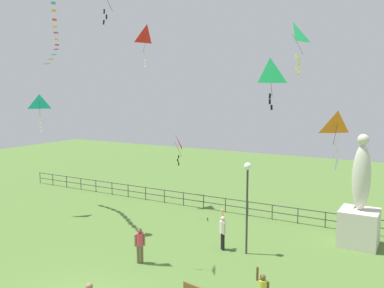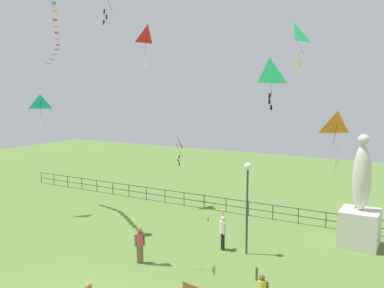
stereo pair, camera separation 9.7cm
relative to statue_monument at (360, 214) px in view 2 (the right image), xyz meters
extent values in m
cube|color=beige|center=(0.00, 0.00, -0.75)|extent=(1.86, 1.86, 1.87)
ellipsoid|color=beige|center=(0.00, 0.00, 1.85)|extent=(0.90, 0.76, 3.33)
sphere|color=beige|center=(0.00, 0.00, 3.76)|extent=(0.56, 0.56, 0.56)
cylinder|color=#38383D|center=(-4.54, -3.86, 0.39)|extent=(0.10, 0.10, 4.15)
sphere|color=white|center=(-4.54, -3.86, 2.62)|extent=(0.36, 0.36, 0.36)
cylinder|color=black|center=(-5.82, -3.89, -1.25)|extent=(0.15, 0.15, 0.86)
cylinder|color=black|center=(-5.71, -4.01, -1.25)|extent=(0.15, 0.15, 0.86)
cylinder|color=white|center=(-5.77, -3.95, -0.52)|extent=(0.32, 0.32, 0.61)
sphere|color=beige|center=(-5.77, -3.95, -0.10)|extent=(0.23, 0.23, 0.23)
cylinder|color=beige|center=(-5.87, -3.76, 0.02)|extent=(0.19, 0.19, 0.59)
cylinder|color=beige|center=(-5.63, -4.11, -0.55)|extent=(0.09, 0.09, 0.58)
cylinder|color=gold|center=(-1.88, -8.87, -0.64)|extent=(0.28, 0.28, 0.54)
sphere|color=brown|center=(-1.88, -8.87, -0.27)|extent=(0.21, 0.21, 0.21)
cylinder|color=brown|center=(-2.07, -8.91, -0.16)|extent=(0.14, 0.17, 0.52)
cylinder|color=brown|center=(-8.29, -7.25, -1.27)|extent=(0.14, 0.14, 0.83)
cylinder|color=brown|center=(-8.40, -7.36, -1.27)|extent=(0.14, 0.14, 0.83)
cylinder|color=#D83F59|center=(-8.35, -7.31, -0.56)|extent=(0.30, 0.30, 0.59)
sphere|color=#8C6647|center=(-8.35, -7.31, -0.15)|extent=(0.22, 0.22, 0.22)
cylinder|color=#8C6647|center=(-8.21, -7.16, -0.59)|extent=(0.09, 0.09, 0.56)
cylinder|color=#8C6647|center=(-8.49, -7.45, -0.59)|extent=(0.09, 0.09, 0.56)
sphere|color=#8C6647|center=(-6.34, -12.67, -0.08)|extent=(0.23, 0.23, 0.23)
pyramid|color=orange|center=(-0.20, -5.71, 4.96)|extent=(0.88, 0.79, 0.88)
cylinder|color=#4C381E|center=(-0.29, -5.60, 4.52)|extent=(0.20, 0.24, 0.88)
cube|color=white|center=(-0.26, -5.58, 4.11)|extent=(0.10, 0.02, 0.21)
cube|color=white|center=(-0.20, -5.55, 3.89)|extent=(0.12, 0.03, 0.21)
cube|color=white|center=(-0.31, -5.61, 3.67)|extent=(0.10, 0.02, 0.20)
cube|color=white|center=(-0.19, -5.55, 3.45)|extent=(0.10, 0.01, 0.21)
cube|color=white|center=(-0.24, -5.57, 3.23)|extent=(0.10, 0.04, 0.20)
pyramid|color=red|center=(-13.48, 0.63, 9.83)|extent=(0.85, 1.10, 1.16)
cylinder|color=#4C381E|center=(-13.72, 0.72, 9.25)|extent=(0.51, 0.21, 1.16)
cube|color=white|center=(-13.76, 0.70, 8.68)|extent=(0.09, 0.01, 0.20)
cube|color=white|center=(-13.74, 0.71, 8.46)|extent=(0.10, 0.02, 0.20)
cube|color=white|center=(-13.72, 0.72, 8.24)|extent=(0.11, 0.03, 0.21)
cube|color=white|center=(-13.74, 0.71, 8.02)|extent=(0.08, 0.01, 0.20)
cube|color=white|center=(-13.74, 0.72, 7.80)|extent=(0.10, 0.05, 0.21)
cube|color=black|center=(-9.41, -8.11, 9.48)|extent=(0.11, 0.05, 0.21)
cube|color=black|center=(-9.33, -8.07, 9.26)|extent=(0.11, 0.05, 0.21)
cube|color=black|center=(-9.44, -8.12, 9.04)|extent=(0.12, 0.02, 0.21)
pyramid|color=#1EB759|center=(-3.63, -0.32, 9.05)|extent=(0.97, 1.12, 1.07)
cylinder|color=#4C381E|center=(-3.31, -0.44, 8.52)|extent=(0.66, 0.26, 1.07)
cube|color=yellow|center=(-3.37, -0.47, 7.96)|extent=(0.10, 0.03, 0.20)
cube|color=yellow|center=(-3.22, -0.39, 7.74)|extent=(0.11, 0.04, 0.21)
cube|color=yellow|center=(-3.22, -0.39, 7.52)|extent=(0.11, 0.05, 0.21)
cube|color=yellow|center=(-3.34, -0.45, 7.30)|extent=(0.10, 0.02, 0.20)
cube|color=yellow|center=(-3.21, -0.39, 7.08)|extent=(0.11, 0.04, 0.21)
pyramid|color=#19B2B2|center=(-18.10, -4.30, 5.49)|extent=(0.85, 0.98, 0.91)
cylinder|color=#4C381E|center=(-18.21, -4.22, 5.04)|extent=(0.24, 0.19, 0.91)
cube|color=white|center=(-18.16, -4.19, 4.62)|extent=(0.09, 0.04, 0.20)
cube|color=white|center=(-18.16, -4.19, 4.40)|extent=(0.09, 0.03, 0.20)
cube|color=white|center=(-18.21, -4.22, 4.18)|extent=(0.10, 0.02, 0.21)
cube|color=white|center=(-18.20, -4.21, 3.96)|extent=(0.10, 0.02, 0.21)
cube|color=white|center=(-18.19, -4.21, 3.74)|extent=(0.09, 0.01, 0.20)
cube|color=white|center=(-18.21, -4.22, 3.52)|extent=(0.09, 0.03, 0.20)
pyramid|color=red|center=(-10.59, -0.69, 3.11)|extent=(0.78, 0.91, 0.95)
cylinder|color=#4C381E|center=(-10.40, -0.58, 2.64)|extent=(0.40, 0.24, 0.95)
cube|color=black|center=(-10.39, -0.58, 2.17)|extent=(0.09, 0.05, 0.20)
cube|color=black|center=(-10.43, -0.60, 1.95)|extent=(0.11, 0.05, 0.21)
cube|color=black|center=(-10.39, -0.58, 1.73)|extent=(0.08, 0.02, 0.20)
pyramid|color=#1EB759|center=(-2.65, -6.44, 6.91)|extent=(0.87, 0.80, 0.98)
cylinder|color=#4C381E|center=(-2.55, -6.57, 6.42)|extent=(0.23, 0.28, 0.98)
cube|color=black|center=(-2.58, -6.59, 5.96)|extent=(0.10, 0.04, 0.21)
cube|color=black|center=(-2.58, -6.59, 5.74)|extent=(0.08, 0.02, 0.20)
cube|color=black|center=(-2.51, -6.55, 5.52)|extent=(0.10, 0.05, 0.20)
cube|color=#198CD1|center=(-15.01, -5.74, 10.79)|extent=(0.60, 0.59, 0.03)
cube|color=yellow|center=(-15.44, -5.31, 10.50)|extent=(0.60, 0.60, 0.03)
cube|color=red|center=(-15.88, -4.90, 10.13)|extent=(0.61, 0.58, 0.03)
cube|color=yellow|center=(-16.32, -4.48, 9.82)|extent=(0.59, 0.60, 0.03)
cube|color=#B22DB2|center=(-16.73, -4.04, 9.56)|extent=(0.59, 0.61, 0.03)
cube|color=yellow|center=(-17.16, -3.61, 9.26)|extent=(0.60, 0.59, 0.03)
cube|color=red|center=(-17.60, -3.20, 8.99)|extent=(0.61, 0.58, 0.03)
cube|color=#B22DB2|center=(-18.09, -2.84, 8.78)|extent=(0.64, 0.52, 0.03)
cube|color=#19B2B2|center=(-18.63, -2.57, 8.49)|extent=(0.65, 0.45, 0.03)
cube|color=orange|center=(-19.19, -2.35, 8.24)|extent=(0.65, 0.44, 0.03)
cube|color=#1EB759|center=(-19.77, -2.18, 7.96)|extent=(0.64, 0.36, 0.03)
cylinder|color=#4C4742|center=(-25.90, 2.02, -1.21)|extent=(0.06, 0.06, 0.95)
cylinder|color=#4C4742|center=(-24.35, 2.02, -1.21)|extent=(0.06, 0.06, 0.95)
cylinder|color=#4C4742|center=(-22.75, 2.02, -1.21)|extent=(0.06, 0.06, 0.95)
cylinder|color=#4C4742|center=(-21.16, 2.02, -1.21)|extent=(0.06, 0.06, 0.95)
cylinder|color=#4C4742|center=(-19.58, 2.02, -1.21)|extent=(0.06, 0.06, 0.95)
cylinder|color=#4C4742|center=(-17.95, 2.02, -1.21)|extent=(0.06, 0.06, 0.95)
cylinder|color=#4C4742|center=(-16.40, 2.02, -1.21)|extent=(0.06, 0.06, 0.95)
cylinder|color=#4C4742|center=(-14.81, 2.02, -1.21)|extent=(0.06, 0.06, 0.95)
cylinder|color=#4C4742|center=(-13.18, 2.02, -1.21)|extent=(0.06, 0.06, 0.95)
cylinder|color=#4C4742|center=(-11.61, 2.02, -1.21)|extent=(0.06, 0.06, 0.95)
cylinder|color=#4C4742|center=(-10.04, 2.02, -1.21)|extent=(0.06, 0.06, 0.95)
cylinder|color=#4C4742|center=(-8.42, 2.02, -1.21)|extent=(0.06, 0.06, 0.95)
cylinder|color=#4C4742|center=(-6.86, 2.02, -1.21)|extent=(0.06, 0.06, 0.95)
cylinder|color=#4C4742|center=(-5.27, 2.02, -1.21)|extent=(0.06, 0.06, 0.95)
cylinder|color=#4C4742|center=(-3.68, 2.02, -1.21)|extent=(0.06, 0.06, 0.95)
cylinder|color=#4C4742|center=(-2.08, 2.02, -1.21)|extent=(0.06, 0.06, 0.95)
cylinder|color=#4C4742|center=(-0.47, 2.02, -1.21)|extent=(0.06, 0.06, 0.95)
cube|color=#4C4742|center=(-7.92, 2.02, -0.78)|extent=(36.00, 0.05, 0.05)
cube|color=#4C4742|center=(-7.92, 2.02, -1.21)|extent=(36.00, 0.05, 0.05)
camera|label=1|loc=(2.84, -22.13, 6.13)|focal=39.29mm
camera|label=2|loc=(2.93, -22.08, 6.13)|focal=39.29mm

